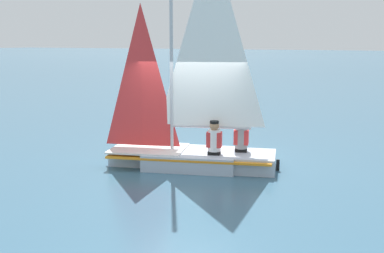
# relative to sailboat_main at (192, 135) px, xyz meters

# --- Properties ---
(ground_plane) EXTENTS (260.00, 260.00, 0.00)m
(ground_plane) POSITION_rel_sailboat_main_xyz_m (0.00, -0.01, -0.77)
(ground_plane) COLOR #38607A
(sailboat_main) EXTENTS (2.41, 4.13, 5.38)m
(sailboat_main) POSITION_rel_sailboat_main_xyz_m (0.00, 0.00, 0.00)
(sailboat_main) COLOR #B2BCCC
(sailboat_main) RESTS_ON ground_plane
(sailor_helm) EXTENTS (0.37, 0.39, 1.16)m
(sailor_helm) POSITION_rel_sailboat_main_xyz_m (0.07, 0.60, -0.14)
(sailor_helm) COLOR black
(sailor_helm) RESTS_ON ground_plane
(sailor_crew) EXTENTS (0.37, 0.39, 1.16)m
(sailor_crew) POSITION_rel_sailboat_main_xyz_m (-0.47, 1.07, -0.14)
(sailor_crew) COLOR black
(sailor_crew) RESTS_ON ground_plane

